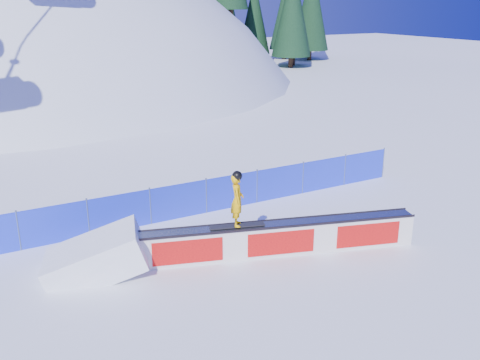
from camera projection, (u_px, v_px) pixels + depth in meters
ground at (176, 295)px, 13.25m from camera, size 160.00×160.00×0.00m
snow_hill at (23, 260)px, 53.83m from camera, size 64.00×64.00×64.00m
safety_fence at (120, 212)px, 16.79m from camera, size 22.05×0.05×1.30m
rail_box at (279, 238)px, 15.24m from camera, size 7.92×2.89×0.97m
snow_ramp at (97, 271)px, 14.39m from camera, size 3.10×2.42×1.70m
snowboarder at (237, 199)px, 14.59m from camera, size 1.56×0.71×1.61m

